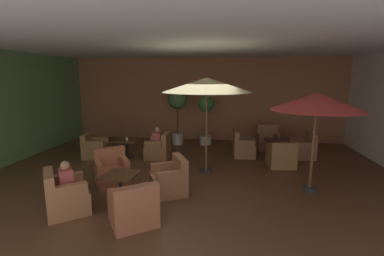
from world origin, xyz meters
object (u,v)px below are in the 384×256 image
Objects in this scene: armchair_front_right_west at (268,141)px; iced_drink_cup at (127,139)px; patio_umbrella_center_beige at (207,85)px; armchair_front_right_south at (303,149)px; armchair_mid_center_east at (133,208)px; armchair_mid_center_west at (112,171)px; cafe_table_front_right at (273,144)px; patron_by_window at (66,178)px; armchair_front_right_north at (243,147)px; armchair_front_left_north at (95,148)px; cafe_table_front_left at (127,144)px; cafe_table_mid_center at (120,180)px; potted_tree_mid_left at (177,106)px; armchair_front_left_east at (159,149)px; patio_umbrella_tall_red at (317,102)px; patron_blue_shirt at (157,138)px; armchair_mid_center_south at (170,180)px; potted_tree_left_corner at (206,113)px; armchair_mid_center_north at (65,197)px; armchair_front_right_east at (281,157)px.

iced_drink_cup is (-4.82, -1.81, 0.34)m from armchair_front_right_west.
armchair_front_right_south is at bearing 30.39° from patio_umbrella_center_beige.
armchair_mid_center_east is 1.00× the size of armchair_mid_center_west.
cafe_table_front_right is 1.04× the size of patron_by_window.
armchair_front_left_north is at bearing -170.61° from armchair_front_right_north.
cafe_table_mid_center is at bearing -71.30° from cafe_table_front_left.
potted_tree_mid_left is at bearing 78.15° from armchair_mid_center_west.
patron_by_window is at bearing -102.71° from armchair_front_left_east.
armchair_front_right_north is at bearing 53.64° from cafe_table_mid_center.
armchair_front_left_north is 1.43× the size of cafe_table_front_right.
patio_umbrella_tall_red is 3.81× the size of patron_blue_shirt.
armchair_mid_center_west reaches higher than armchair_mid_center_south.
cafe_table_front_left is at bearing 106.49° from iced_drink_cup.
armchair_front_left_east is 0.45× the size of potted_tree_left_corner.
iced_drink_cup is (-2.03, 2.57, 0.34)m from armchair_mid_center_south.
cafe_table_front_left is 0.88× the size of armchair_front_right_north.
armchair_front_right_north is 2.91m from patron_blue_shirt.
armchair_mid_center_west reaches higher than armchair_front_right_south.
patio_umbrella_center_beige reaches higher than armchair_front_right_north.
patio_umbrella_center_beige reaches higher than cafe_table_mid_center.
patio_umbrella_center_beige is 1.22× the size of potted_tree_mid_left.
cafe_table_front_left is 1.06× the size of cafe_table_mid_center.
armchair_front_right_west is at bearing 48.33° from armchair_front_right_north.
cafe_table_mid_center is at bearing -127.62° from armchair_front_right_west.
patio_umbrella_tall_red reaches higher than patron_blue_shirt.
armchair_mid_center_west is 5.24m from patio_umbrella_tall_red.
patio_umbrella_tall_red is at bearing -25.61° from armchair_front_left_east.
armchair_front_right_south is (6.98, 0.98, -0.01)m from armchair_front_left_north.
armchair_mid_center_east is 4.18m from patron_blue_shirt.
armchair_mid_center_west is (-3.43, -2.88, -0.01)m from armchair_front_right_north.
cafe_table_front_right is 1.03m from armchair_front_right_south.
patio_umbrella_tall_red is at bearing 15.05° from cafe_table_mid_center.
armchair_front_left_east is 2.73m from potted_tree_left_corner.
armchair_mid_center_north reaches higher than cafe_table_front_left.
armchair_mid_center_south reaches higher than armchair_front_right_south.
armchair_front_right_east is (1.12, -0.93, -0.02)m from armchair_front_right_north.
patio_umbrella_tall_red is (0.37, -1.72, 1.81)m from armchair_front_right_east.
cafe_table_mid_center is 1.24× the size of patron_by_window.
potted_tree_mid_left reaches higher than armchair_front_right_south.
patron_by_window is (-0.22, -1.57, 0.40)m from armchair_mid_center_west.
armchair_mid_center_west is at bearing -146.40° from cafe_table_front_right.
iced_drink_cup is at bearing 128.30° from armchair_mid_center_south.
patron_by_window is (-2.54, -2.77, -1.75)m from patio_umbrella_center_beige.
patio_umbrella_tall_red is 4.97m from patron_blue_shirt.
armchair_front_right_north is at bearing 50.63° from patron_by_window.
armchair_front_left_east is 0.38m from patron_blue_shirt.
armchair_front_left_east is at bearing -122.38° from potted_tree_left_corner.
patron_by_window reaches higher than armchair_mid_center_south.
armchair_mid_center_west is 10.02× the size of iced_drink_cup.
armchair_front_right_west reaches higher than armchair_mid_center_east.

